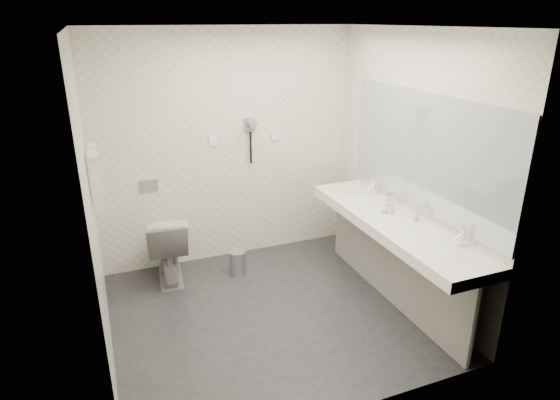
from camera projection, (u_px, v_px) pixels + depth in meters
name	position (u px, v px, depth m)	size (l,w,h in m)	color
floor	(271.00, 313.00, 4.43)	(2.80, 2.80, 0.00)	#28282D
ceiling	(269.00, 27.00, 3.54)	(2.80, 2.80, 0.00)	white
wall_back	(227.00, 149.00, 5.11)	(2.80, 2.80, 0.00)	silver
wall_front	(346.00, 252.00, 2.86)	(2.80, 2.80, 0.00)	silver
wall_left	(92.00, 209.00, 3.50)	(2.60, 2.60, 0.00)	silver
wall_right	(410.00, 168.00, 4.47)	(2.60, 2.60, 0.00)	silver
vanity_counter	(393.00, 224.00, 4.36)	(0.55, 2.20, 0.10)	white
vanity_panel	(392.00, 265.00, 4.52)	(0.03, 2.15, 0.75)	gray
vanity_post_near	(473.00, 325.00, 3.63)	(0.06, 0.06, 0.75)	silver
vanity_post_far	(341.00, 223.00, 5.43)	(0.06, 0.06, 0.75)	silver
mirror	(424.00, 152.00, 4.22)	(0.02, 2.20, 1.05)	#B2BCC6
basin_near	(441.00, 251.00, 3.79)	(0.40, 0.31, 0.05)	white
basin_far	(357.00, 197.00, 4.91)	(0.40, 0.31, 0.05)	white
faucet_near	(462.00, 237.00, 3.82)	(0.04, 0.04, 0.15)	silver
faucet_far	(374.00, 187.00, 4.95)	(0.04, 0.04, 0.15)	silver
soap_bottle_a	(391.00, 209.00, 4.45)	(0.05, 0.05, 0.10)	beige
soap_bottle_b	(385.00, 209.00, 4.48)	(0.06, 0.06, 0.08)	beige
soap_bottle_c	(416.00, 214.00, 4.29)	(0.05, 0.05, 0.12)	beige
glass_left	(391.00, 200.00, 4.64)	(0.07, 0.07, 0.12)	silver
toilet	(167.00, 246.00, 4.92)	(0.41, 0.72, 0.73)	white
flush_plate	(149.00, 185.00, 4.91)	(0.18, 0.02, 0.12)	#B2B5BA
pedal_bin	(238.00, 263.00, 5.08)	(0.17, 0.17, 0.24)	#B2B5BA
bin_lid	(237.00, 252.00, 5.04)	(0.17, 0.17, 0.01)	#B2B5BA
towel_rail	(91.00, 151.00, 3.89)	(0.02, 0.02, 0.62)	silver
towel_near	(97.00, 181.00, 3.85)	(0.07, 0.24, 0.48)	white
towel_far	(95.00, 172.00, 4.09)	(0.07, 0.24, 0.48)	white
dryer_cradle	(250.00, 125.00, 5.08)	(0.10, 0.04, 0.14)	gray
dryer_barrel	(252.00, 123.00, 5.01)	(0.08, 0.08, 0.14)	gray
dryer_cord	(251.00, 148.00, 5.16)	(0.02, 0.02, 0.35)	black
switch_plate_a	(213.00, 141.00, 5.02)	(0.09, 0.02, 0.09)	white
switch_plate_b	(275.00, 136.00, 5.26)	(0.09, 0.02, 0.09)	white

